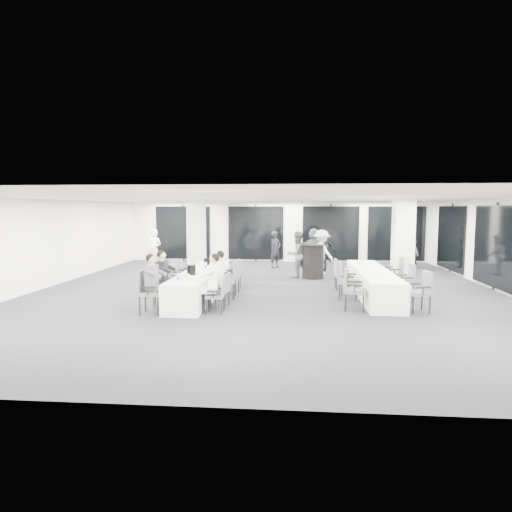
% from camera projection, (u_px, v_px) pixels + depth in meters
% --- Properties ---
extents(room, '(14.04, 16.04, 2.84)m').
position_uv_depth(room, '(296.00, 244.00, 14.57)').
color(room, black).
rests_on(room, ground).
extents(column_left, '(0.60, 0.60, 2.80)m').
position_uv_depth(column_left, '(197.00, 238.00, 16.95)').
color(column_left, silver).
rests_on(column_left, floor).
extents(column_right, '(0.60, 0.60, 2.80)m').
position_uv_depth(column_right, '(403.00, 244.00, 14.17)').
color(column_right, silver).
rests_on(column_right, floor).
extents(banquet_table_main, '(0.90, 5.00, 0.75)m').
position_uv_depth(banquet_table_main, '(201.00, 284.00, 12.92)').
color(banquet_table_main, white).
rests_on(banquet_table_main, floor).
extents(banquet_table_side, '(0.90, 5.00, 0.75)m').
position_uv_depth(banquet_table_side, '(372.00, 283.00, 13.09)').
color(banquet_table_side, white).
rests_on(banquet_table_side, floor).
extents(cocktail_table, '(0.88, 0.88, 1.21)m').
position_uv_depth(cocktail_table, '(313.00, 261.00, 16.37)').
color(cocktail_table, black).
rests_on(cocktail_table, floor).
extents(chair_main_left_near, '(0.54, 0.60, 1.04)m').
position_uv_depth(chair_main_left_near, '(147.00, 289.00, 10.86)').
color(chair_main_left_near, '#595B61').
rests_on(chair_main_left_near, floor).
extents(chair_main_left_second, '(0.53, 0.56, 0.90)m').
position_uv_depth(chair_main_left_second, '(159.00, 286.00, 11.71)').
color(chair_main_left_second, '#595B61').
rests_on(chair_main_left_second, floor).
extents(chair_main_left_mid, '(0.55, 0.58, 0.92)m').
position_uv_depth(chair_main_left_mid, '(170.00, 280.00, 12.77)').
color(chair_main_left_mid, '#595B61').
rests_on(chair_main_left_mid, floor).
extents(chair_main_left_fourth, '(0.55, 0.60, 0.98)m').
position_uv_depth(chair_main_left_fourth, '(178.00, 274.00, 13.68)').
color(chair_main_left_fourth, '#595B61').
rests_on(chair_main_left_fourth, floor).
extents(chair_main_left_far, '(0.47, 0.52, 0.88)m').
position_uv_depth(chair_main_left_far, '(185.00, 272.00, 14.49)').
color(chair_main_left_far, '#595B61').
rests_on(chair_main_left_far, floor).
extents(chair_main_right_near, '(0.45, 0.50, 0.86)m').
position_uv_depth(chair_main_right_near, '(218.00, 293.00, 10.93)').
color(chair_main_right_near, '#595B61').
rests_on(chair_main_right_near, floor).
extents(chair_main_right_second, '(0.51, 0.54, 0.87)m').
position_uv_depth(chair_main_right_second, '(223.00, 288.00, 11.64)').
color(chair_main_right_second, '#595B61').
rests_on(chair_main_right_second, floor).
extents(chair_main_right_mid, '(0.56, 0.61, 1.03)m').
position_uv_depth(chair_main_right_mid, '(229.00, 278.00, 12.65)').
color(chair_main_right_mid, '#595B61').
rests_on(chair_main_right_mid, floor).
extents(chair_main_right_fourth, '(0.55, 0.60, 1.01)m').
position_uv_depth(chair_main_right_fourth, '(233.00, 274.00, 13.44)').
color(chair_main_right_fourth, '#595B61').
rests_on(chair_main_right_fourth, floor).
extents(chair_main_right_far, '(0.46, 0.51, 0.87)m').
position_uv_depth(chair_main_right_far, '(236.00, 273.00, 14.33)').
color(chair_main_right_far, '#595B61').
rests_on(chair_main_right_far, floor).
extents(chair_side_left_near, '(0.59, 0.63, 1.02)m').
position_uv_depth(chair_side_left_near, '(351.00, 287.00, 11.24)').
color(chair_side_left_near, '#595B61').
rests_on(chair_side_left_near, floor).
extents(chair_side_left_mid, '(0.62, 0.66, 1.03)m').
position_uv_depth(chair_side_left_mid, '(345.00, 278.00, 12.58)').
color(chair_side_left_mid, '#595B61').
rests_on(chair_side_left_mid, floor).
extents(chair_side_left_far, '(0.49, 0.55, 0.95)m').
position_uv_depth(chair_side_left_far, '(340.00, 272.00, 14.12)').
color(chair_side_left_far, '#595B61').
rests_on(chair_side_left_far, floor).
extents(chair_side_right_near, '(0.58, 0.62, 1.00)m').
position_uv_depth(chair_side_right_near, '(421.00, 289.00, 11.03)').
color(chair_side_right_near, '#595B61').
rests_on(chair_side_right_near, floor).
extents(chair_side_right_mid, '(0.53, 0.58, 0.99)m').
position_uv_depth(chair_side_right_mid, '(407.00, 279.00, 12.52)').
color(chair_side_right_mid, '#595B61').
rests_on(chair_side_right_mid, floor).
extents(chair_side_right_far, '(0.54, 0.60, 1.04)m').
position_uv_depth(chair_side_right_far, '(395.00, 271.00, 13.93)').
color(chair_side_right_far, '#595B61').
rests_on(chair_side_right_far, floor).
extents(seated_guest_a, '(0.50, 0.38, 1.44)m').
position_uv_depth(seated_guest_a, '(154.00, 280.00, 10.83)').
color(seated_guest_a, '#505257').
rests_on(seated_guest_a, floor).
extents(seated_guest_b, '(0.50, 0.38, 1.44)m').
position_uv_depth(seated_guest_b, '(165.00, 275.00, 11.68)').
color(seated_guest_b, black).
rests_on(seated_guest_b, floor).
extents(seated_guest_c, '(0.50, 0.38, 1.44)m').
position_uv_depth(seated_guest_c, '(211.00, 280.00, 10.91)').
color(seated_guest_c, white).
rests_on(seated_guest_c, floor).
extents(seated_guest_d, '(0.50, 0.38, 1.44)m').
position_uv_depth(seated_guest_d, '(217.00, 275.00, 11.63)').
color(seated_guest_d, white).
rests_on(seated_guest_d, floor).
extents(standing_guest_a, '(0.81, 0.82, 1.75)m').
position_uv_depth(standing_guest_a, '(275.00, 247.00, 19.22)').
color(standing_guest_a, black).
rests_on(standing_guest_a, floor).
extents(standing_guest_b, '(1.07, 0.98, 1.90)m').
position_uv_depth(standing_guest_b, '(297.00, 252.00, 16.49)').
color(standing_guest_b, '#505257').
rests_on(standing_guest_b, floor).
extents(standing_guest_c, '(1.28, 1.35, 1.91)m').
position_uv_depth(standing_guest_c, '(322.00, 249.00, 17.47)').
color(standing_guest_c, white).
rests_on(standing_guest_c, floor).
extents(standing_guest_d, '(1.24, 0.98, 1.86)m').
position_uv_depth(standing_guest_d, '(323.00, 248.00, 18.15)').
color(standing_guest_d, black).
rests_on(standing_guest_d, floor).
extents(standing_guest_e, '(0.71, 1.06, 2.07)m').
position_uv_depth(standing_guest_e, '(410.00, 243.00, 19.38)').
color(standing_guest_e, black).
rests_on(standing_guest_e, floor).
extents(standing_guest_f, '(1.77, 0.77, 1.88)m').
position_uv_depth(standing_guest_f, '(314.00, 245.00, 19.58)').
color(standing_guest_f, '#505257').
rests_on(standing_guest_f, floor).
extents(standing_guest_g, '(0.82, 0.73, 1.91)m').
position_uv_depth(standing_guest_g, '(154.00, 247.00, 18.32)').
color(standing_guest_g, white).
rests_on(standing_guest_g, floor).
extents(standing_guest_h, '(0.83, 0.97, 1.72)m').
position_uv_depth(standing_guest_h, '(411.00, 251.00, 17.59)').
color(standing_guest_h, '#505257').
rests_on(standing_guest_h, floor).
extents(ice_bucket_near, '(0.24, 0.24, 0.27)m').
position_uv_depth(ice_bucket_near, '(191.00, 270.00, 12.10)').
color(ice_bucket_near, black).
rests_on(ice_bucket_near, banquet_table_main).
extents(ice_bucket_far, '(0.20, 0.20, 0.23)m').
position_uv_depth(ice_bucket_far, '(207.00, 262.00, 14.11)').
color(ice_bucket_far, black).
rests_on(ice_bucket_far, banquet_table_main).
extents(water_bottle_a, '(0.07, 0.07, 0.22)m').
position_uv_depth(water_bottle_a, '(178.00, 277.00, 10.93)').
color(water_bottle_a, silver).
rests_on(water_bottle_a, banquet_table_main).
extents(water_bottle_b, '(0.07, 0.07, 0.23)m').
position_uv_depth(water_bottle_b, '(206.00, 266.00, 13.00)').
color(water_bottle_b, silver).
rests_on(water_bottle_b, banquet_table_main).
extents(water_bottle_c, '(0.07, 0.07, 0.23)m').
position_uv_depth(water_bottle_c, '(211.00, 258.00, 15.04)').
color(water_bottle_c, silver).
rests_on(water_bottle_c, banquet_table_main).
extents(plate_a, '(0.19, 0.19, 0.03)m').
position_uv_depth(plate_a, '(185.00, 277.00, 11.60)').
color(plate_a, white).
rests_on(plate_a, banquet_table_main).
extents(plate_b, '(0.18, 0.18, 0.03)m').
position_uv_depth(plate_b, '(191.00, 280.00, 11.16)').
color(plate_b, white).
rests_on(plate_b, banquet_table_main).
extents(plate_c, '(0.18, 0.18, 0.03)m').
position_uv_depth(plate_c, '(196.00, 274.00, 12.24)').
color(plate_c, white).
rests_on(plate_c, banquet_table_main).
extents(wine_glass, '(0.08, 0.08, 0.21)m').
position_uv_depth(wine_glass, '(188.00, 276.00, 10.93)').
color(wine_glass, silver).
rests_on(wine_glass, banquet_table_main).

